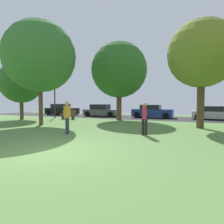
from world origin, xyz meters
TOP-DOWN VIEW (x-y plane):
  - ground_plane at (0.00, 0.00)m, footprint 44.00×44.00m
  - road_strip at (0.00, 16.00)m, footprint 44.00×6.40m
  - oak_tree_left at (4.89, 8.96)m, footprint 4.46×4.46m
  - oak_tree_right at (-2.31, 12.51)m, footprint 5.39×5.39m
  - birch_tree_lone at (-6.33, 6.27)m, footprint 5.39×5.39m
  - maple_tree_near at (-11.33, 8.99)m, footprint 4.16×4.16m
  - person_catcher at (-1.87, 3.47)m, footprint 0.35×0.39m
  - person_bystander at (2.13, 4.70)m, footprint 0.30×0.36m
  - parked_car_black at (-11.92, 16.11)m, footprint 4.38×2.00m
  - parked_car_grey at (-5.87, 15.88)m, footprint 4.29×2.03m
  - parked_car_blue at (0.20, 16.22)m, footprint 4.38×1.95m
  - parked_car_silver at (6.25, 16.37)m, footprint 4.07×1.93m
  - park_bench at (-7.19, 10.99)m, footprint 1.60×0.45m
  - street_lamp_post at (-9.84, 12.20)m, footprint 0.14×0.14m

SIDE VIEW (x-z plane):
  - ground_plane at x=0.00m, z-range 0.00..0.00m
  - road_strip at x=0.00m, z-range 0.00..0.01m
  - park_bench at x=-7.19m, z-range 0.01..0.91m
  - parked_car_silver at x=6.25m, z-range -0.05..1.27m
  - parked_car_grey at x=-5.87m, z-range -0.07..1.38m
  - parked_car_blue at x=0.20m, z-range -0.05..1.37m
  - parked_car_black at x=-11.92m, z-range -0.06..1.41m
  - person_bystander at x=2.13m, z-range 0.10..1.84m
  - person_catcher at x=-1.87m, z-range 0.10..1.89m
  - street_lamp_post at x=-9.84m, z-range 0.00..4.50m
  - maple_tree_near at x=-11.33m, z-range 0.81..6.62m
  - oak_tree_right at x=-2.31m, z-range 1.06..8.61m
  - oak_tree_left at x=4.89m, z-range 1.33..8.49m
  - birch_tree_lone at x=-6.33m, z-range 1.24..9.12m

